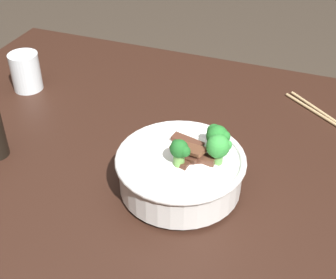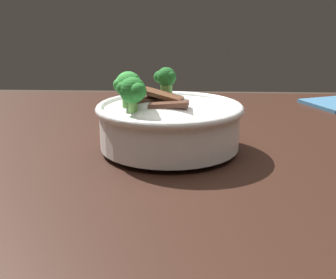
% 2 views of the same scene
% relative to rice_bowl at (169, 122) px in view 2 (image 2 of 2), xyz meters
% --- Properties ---
extents(dining_table, '(1.18, 1.02, 0.83)m').
position_rel_rice_bowl_xyz_m(dining_table, '(-0.08, 0.02, -0.15)').
color(dining_table, black).
rests_on(dining_table, ground).
extents(rice_bowl, '(0.23, 0.23, 0.13)m').
position_rel_rice_bowl_xyz_m(rice_bowl, '(0.00, 0.00, 0.00)').
color(rice_bowl, white).
rests_on(rice_bowl, dining_table).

